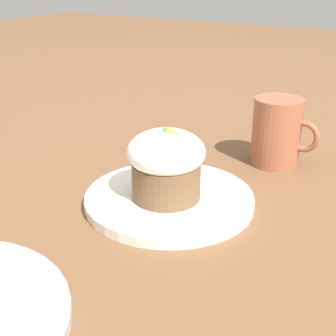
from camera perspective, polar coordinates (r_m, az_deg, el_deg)
name	(u,v)px	position (r m, az deg, el deg)	size (l,w,h in m)	color
ground_plane	(169,203)	(0.64, 0.16, -4.34)	(4.00, 4.00, 0.00)	brown
dessert_plate	(169,199)	(0.64, 0.16, -3.80)	(0.23, 0.23, 0.01)	white
carrot_cake	(168,164)	(0.61, 0.00, 0.51)	(0.10, 0.10, 0.10)	brown
spoon	(156,191)	(0.64, -1.53, -2.78)	(0.10, 0.11, 0.01)	silver
coffee_cup	(277,132)	(0.77, 13.18, 4.30)	(0.11, 0.08, 0.11)	#9E563D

